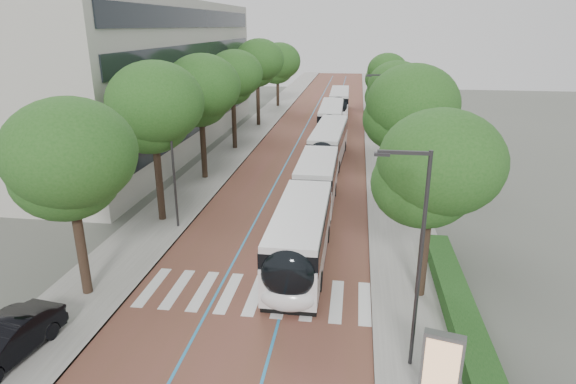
# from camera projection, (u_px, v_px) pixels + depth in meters

# --- Properties ---
(ground) EXTENTS (160.00, 160.00, 0.00)m
(ground) POSITION_uv_depth(u_px,v_px,m) (246.00, 306.00, 21.32)
(ground) COLOR #51544C
(ground) RESTS_ON ground
(road) EXTENTS (11.00, 140.00, 0.02)m
(road) POSITION_uv_depth(u_px,v_px,m) (319.00, 127.00, 58.72)
(road) COLOR brown
(road) RESTS_ON ground
(sidewalk_left) EXTENTS (4.00, 140.00, 0.12)m
(sidewalk_left) POSITION_uv_depth(u_px,v_px,m) (259.00, 125.00, 59.70)
(sidewalk_left) COLOR gray
(sidewalk_left) RESTS_ON ground
(sidewalk_right) EXTENTS (4.00, 140.00, 0.12)m
(sidewalk_right) POSITION_uv_depth(u_px,v_px,m) (381.00, 128.00, 57.71)
(sidewalk_right) COLOR gray
(sidewalk_right) RESTS_ON ground
(kerb_left) EXTENTS (0.20, 140.00, 0.14)m
(kerb_left) POSITION_uv_depth(u_px,v_px,m) (274.00, 125.00, 59.44)
(kerb_left) COLOR gray
(kerb_left) RESTS_ON ground
(kerb_right) EXTENTS (0.20, 140.00, 0.14)m
(kerb_right) POSITION_uv_depth(u_px,v_px,m) (365.00, 128.00, 57.96)
(kerb_right) COLOR gray
(kerb_right) RESTS_ON ground
(zebra_crossing) EXTENTS (10.55, 3.60, 0.01)m
(zebra_crossing) POSITION_uv_depth(u_px,v_px,m) (255.00, 295.00, 22.22)
(zebra_crossing) COLOR silver
(zebra_crossing) RESTS_ON ground
(lane_line_left) EXTENTS (0.12, 126.00, 0.01)m
(lane_line_left) POSITION_uv_depth(u_px,v_px,m) (306.00, 127.00, 58.93)
(lane_line_left) COLOR teal
(lane_line_left) RESTS_ON road
(lane_line_right) EXTENTS (0.12, 126.00, 0.01)m
(lane_line_right) POSITION_uv_depth(u_px,v_px,m) (332.00, 127.00, 58.50)
(lane_line_right) COLOR teal
(lane_line_right) RESTS_ON road
(office_building) EXTENTS (18.11, 40.00, 14.00)m
(office_building) POSITION_uv_depth(u_px,v_px,m) (115.00, 76.00, 47.78)
(office_building) COLOR #B2AFA5
(office_building) RESTS_ON ground
(hedge) EXTENTS (1.20, 14.00, 0.80)m
(hedge) POSITION_uv_depth(u_px,v_px,m) (460.00, 313.00, 19.94)
(hedge) COLOR #174016
(hedge) RESTS_ON sidewalk_right
(streetlight_near) EXTENTS (1.82, 0.20, 8.00)m
(streetlight_near) POSITION_uv_depth(u_px,v_px,m) (416.00, 246.00, 16.05)
(streetlight_near) COLOR #2F2F31
(streetlight_near) RESTS_ON sidewalk_right
(streetlight_far) EXTENTS (1.82, 0.20, 8.00)m
(streetlight_far) POSITION_uv_depth(u_px,v_px,m) (383.00, 115.00, 39.43)
(streetlight_far) COLOR #2F2F31
(streetlight_far) RESTS_ON sidewalk_right
(lamp_post_left) EXTENTS (0.14, 0.14, 8.00)m
(lamp_post_left) POSITION_uv_depth(u_px,v_px,m) (173.00, 163.00, 28.25)
(lamp_post_left) COLOR #2F2F31
(lamp_post_left) RESTS_ON sidewalk_left
(trees_left) EXTENTS (6.34, 60.90, 9.77)m
(trees_left) POSITION_uv_depth(u_px,v_px,m) (231.00, 82.00, 45.79)
(trees_left) COLOR black
(trees_left) RESTS_ON ground
(trees_right) EXTENTS (5.97, 47.06, 8.99)m
(trees_right) POSITION_uv_depth(u_px,v_px,m) (399.00, 103.00, 37.26)
(trees_right) COLOR black
(trees_right) RESTS_ON ground
(lead_bus) EXTENTS (2.60, 18.41, 3.20)m
(lead_bus) POSITION_uv_depth(u_px,v_px,m) (308.00, 210.00, 27.92)
(lead_bus) COLOR black
(lead_bus) RESTS_ON ground
(bus_queued_0) EXTENTS (3.02, 12.49, 3.20)m
(bus_queued_0) POSITION_uv_depth(u_px,v_px,m) (329.00, 145.00, 43.25)
(bus_queued_0) COLOR silver
(bus_queued_0) RESTS_ON ground
(bus_queued_1) EXTENTS (2.69, 12.43, 3.20)m
(bus_queued_1) POSITION_uv_depth(u_px,v_px,m) (331.00, 119.00, 54.99)
(bus_queued_1) COLOR silver
(bus_queued_1) RESTS_ON ground
(bus_queued_2) EXTENTS (2.73, 12.44, 3.20)m
(bus_queued_2) POSITION_uv_depth(u_px,v_px,m) (339.00, 102.00, 67.07)
(bus_queued_2) COLOR silver
(bus_queued_2) RESTS_ON ground
(ad_panel) EXTENTS (1.31, 0.63, 2.63)m
(ad_panel) POSITION_uv_depth(u_px,v_px,m) (441.00, 368.00, 15.28)
(ad_panel) COLOR #59595B
(ad_panel) RESTS_ON sidewalk_right
(parked_car) EXTENTS (2.21, 4.79, 1.52)m
(parked_car) POSITION_uv_depth(u_px,v_px,m) (6.00, 341.00, 17.59)
(parked_car) COLOR black
(parked_car) RESTS_ON sidewalk_left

